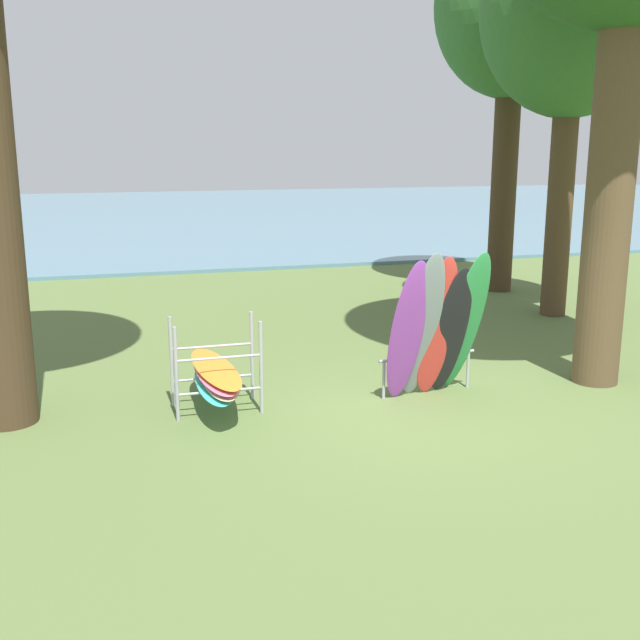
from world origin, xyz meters
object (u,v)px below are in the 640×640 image
at_px(tree_far_left_back, 513,12).
at_px(board_storage_rack, 216,374).
at_px(tree_mid_behind, 573,13).
at_px(leaning_board_pile, 436,328).

distance_m(tree_far_left_back, board_storage_rack, 11.89).
relative_size(tree_far_left_back, board_storage_rack, 4.03).
height_order(tree_far_left_back, board_storage_rack, tree_far_left_back).
bearing_deg(tree_mid_behind, leaning_board_pile, -137.46).
bearing_deg(tree_far_left_back, tree_mid_behind, -95.79).
bearing_deg(tree_far_left_back, board_storage_rack, -140.12).
xyz_separation_m(tree_far_left_back, leaning_board_pile, (-4.93, -7.04, -5.37)).
relative_size(tree_mid_behind, leaning_board_pile, 3.79).
height_order(tree_mid_behind, leaning_board_pile, tree_mid_behind).
bearing_deg(board_storage_rack, leaning_board_pile, -7.91).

